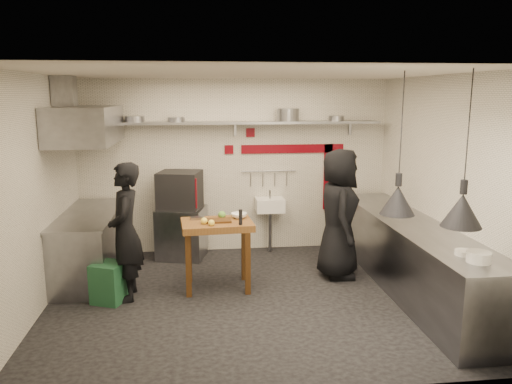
{
  "coord_description": "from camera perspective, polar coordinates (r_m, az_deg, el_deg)",
  "views": [
    {
      "loc": [
        -0.61,
        -5.95,
        2.56
      ],
      "look_at": [
        0.13,
        0.3,
        1.32
      ],
      "focal_mm": 35.0,
      "sensor_mm": 36.0,
      "label": 1
    }
  ],
  "objects": [
    {
      "name": "chef_right",
      "position": [
        7.09,
        9.44,
        -2.47
      ],
      "size": [
        0.7,
        0.97,
        1.83
      ],
      "primitive_type": "imported",
      "rotation": [
        0.0,
        0.0,
        1.43
      ],
      "color": "black",
      "rests_on": "floor"
    },
    {
      "name": "veg_ball",
      "position": [
        6.7,
        -3.92,
        -2.63
      ],
      "size": [
        0.11,
        0.11,
        0.1
      ],
      "primitive_type": "sphere",
      "rotation": [
        0.0,
        0.0,
        0.1
      ],
      "color": "#5B9B34",
      "rests_on": "prep_table"
    },
    {
      "name": "utensil_rail",
      "position": [
        8.19,
        1.47,
        2.41
      ],
      "size": [
        0.9,
        0.02,
        0.02
      ],
      "primitive_type": "cylinder",
      "rotation": [
        0.0,
        1.57,
        0.0
      ],
      "color": "slate",
      "rests_on": "wall_back"
    },
    {
      "name": "small_bowl_right",
      "position": [
        5.6,
        22.71,
        -6.42
      ],
      "size": [
        0.22,
        0.22,
        0.05
      ],
      "primitive_type": "cylinder",
      "rotation": [
        0.0,
        0.0,
        0.14
      ],
      "color": "white",
      "rests_on": "counter_right_top"
    },
    {
      "name": "pan_right",
      "position": [
        8.19,
        9.16,
        8.32
      ],
      "size": [
        0.25,
        0.25,
        0.08
      ],
      "primitive_type": "cylinder",
      "rotation": [
        0.0,
        0.0,
        -0.04
      ],
      "color": "slate",
      "rests_on": "back_shelf"
    },
    {
      "name": "wall_front",
      "position": [
        4.07,
        2.19,
        -5.44
      ],
      "size": [
        5.0,
        0.04,
        2.8
      ],
      "primitive_type": "cube",
      "color": "silver",
      "rests_on": "floor"
    },
    {
      "name": "lemon_a",
      "position": [
        6.45,
        -5.96,
        -3.31
      ],
      "size": [
        0.11,
        0.11,
        0.09
      ],
      "primitive_type": "sphere",
      "rotation": [
        0.0,
        0.0,
        -0.34
      ],
      "color": "yellow",
      "rests_on": "prep_table"
    },
    {
      "name": "steel_tray",
      "position": [
        6.71,
        -6.7,
        -2.97
      ],
      "size": [
        0.19,
        0.13,
        0.03
      ],
      "primitive_type": "cube",
      "rotation": [
        0.0,
        0.0,
        0.05
      ],
      "color": "slate",
      "rests_on": "prep_table"
    },
    {
      "name": "cutting_board",
      "position": [
        6.56,
        -4.31,
        -3.27
      ],
      "size": [
        0.33,
        0.23,
        0.02
      ],
      "primitive_type": "cube",
      "rotation": [
        0.0,
        0.0,
        0.01
      ],
      "color": "#44270F",
      "rests_on": "prep_table"
    },
    {
      "name": "hand_sink",
      "position": [
        8.16,
        1.59,
        -1.49
      ],
      "size": [
        0.46,
        0.34,
        0.22
      ],
      "primitive_type": "cube",
      "color": "white",
      "rests_on": "wall_back"
    },
    {
      "name": "sink_drain",
      "position": [
        8.22,
        1.62,
        -4.55
      ],
      "size": [
        0.06,
        0.06,
        0.66
      ],
      "primitive_type": "cylinder",
      "color": "slate",
      "rests_on": "floor"
    },
    {
      "name": "floor",
      "position": [
        6.51,
        -0.84,
        -12.04
      ],
      "size": [
        5.0,
        5.0,
        0.0
      ],
      "primitive_type": "plane",
      "color": "black",
      "rests_on": "ground"
    },
    {
      "name": "counter_left",
      "position": [
        7.47,
        -18.44,
        -5.87
      ],
      "size": [
        0.7,
        1.9,
        0.9
      ],
      "primitive_type": "cube",
      "color": "slate",
      "rests_on": "floor"
    },
    {
      "name": "shelf_bracket_left",
      "position": [
        8.14,
        -15.97,
        6.89
      ],
      "size": [
        0.04,
        0.06,
        0.24
      ],
      "primitive_type": "cube",
      "color": "slate",
      "rests_on": "wall_back"
    },
    {
      "name": "oven_door",
      "position": [
        7.63,
        -8.6,
        -0.12
      ],
      "size": [
        0.49,
        0.15,
        0.46
      ],
      "primitive_type": "cube",
      "rotation": [
        0.0,
        0.0,
        -0.24
      ],
      "color": "#69030D",
      "rests_on": "combi_oven"
    },
    {
      "name": "lemon_b",
      "position": [
        6.35,
        -5.12,
        -3.53
      ],
      "size": [
        0.08,
        0.08,
        0.08
      ],
      "primitive_type": "sphere",
      "rotation": [
        0.0,
        0.0,
        0.03
      ],
      "color": "yellow",
      "rests_on": "prep_table"
    },
    {
      "name": "prep_table",
      "position": [
        6.7,
        -4.44,
        -7.17
      ],
      "size": [
        0.96,
        0.7,
        0.92
      ],
      "primitive_type": null,
      "rotation": [
        0.0,
        0.0,
        0.07
      ],
      "color": "brown",
      "rests_on": "floor"
    },
    {
      "name": "chef_left",
      "position": [
        6.45,
        -14.69,
        -4.42
      ],
      "size": [
        0.45,
        0.66,
        1.74
      ],
      "primitive_type": "imported",
      "rotation": [
        0.0,
        0.0,
        -1.51
      ],
      "color": "black",
      "rests_on": "floor"
    },
    {
      "name": "hood_duct",
      "position": [
        7.22,
        -21.06,
        10.31
      ],
      "size": [
        0.28,
        0.28,
        0.5
      ],
      "primitive_type": "cube",
      "color": "slate",
      "rests_on": "ceiling"
    },
    {
      "name": "shelf_bracket_mid",
      "position": [
        8.06,
        -2.41,
        7.27
      ],
      "size": [
        0.04,
        0.06,
        0.24
      ],
      "primitive_type": "cube",
      "color": "slate",
      "rests_on": "wall_back"
    },
    {
      "name": "pan_far_left",
      "position": [
        7.94,
        -13.7,
        8.1
      ],
      "size": [
        0.31,
        0.31,
        0.09
      ],
      "primitive_type": "cylinder",
      "rotation": [
        0.0,
        0.0,
        0.03
      ],
      "color": "slate",
      "rests_on": "back_shelf"
    },
    {
      "name": "ceiling",
      "position": [
        5.99,
        -0.91,
        13.42
      ],
      "size": [
        5.0,
        5.0,
        0.0
      ],
      "primitive_type": "plane",
      "color": "beige",
      "rests_on": "floor"
    },
    {
      "name": "back_shelf",
      "position": [
        7.91,
        -2.34,
        7.92
      ],
      "size": [
        4.6,
        0.34,
        0.04
      ],
      "primitive_type": "cube",
      "color": "slate",
      "rests_on": "wall_back"
    },
    {
      "name": "counter_right",
      "position": [
        6.89,
        17.37,
        -7.23
      ],
      "size": [
        0.7,
        3.8,
        0.9
      ],
      "primitive_type": "cube",
      "color": "slate",
      "rests_on": "floor"
    },
    {
      "name": "wall_back",
      "position": [
        8.16,
        -2.4,
        2.94
      ],
      "size": [
        5.0,
        0.04,
        2.8
      ],
      "primitive_type": "cube",
      "color": "silver",
      "rests_on": "floor"
    },
    {
      "name": "red_tile_a",
      "position": [
        8.1,
        -0.64,
        6.8
      ],
      "size": [
        0.14,
        0.02,
        0.14
      ],
      "primitive_type": "cube",
      "color": "#69030D",
      "rests_on": "wall_back"
    },
    {
      "name": "counter_left_top",
      "position": [
        7.36,
        -18.66,
        -2.4
      ],
      "size": [
        0.76,
        2.0,
        0.03
      ],
      "primitive_type": "cube",
      "color": "slate",
      "rests_on": "counter_left"
    },
    {
      "name": "oven_glass",
      "position": [
        7.6,
        -8.72,
        -0.16
      ],
      "size": [
        0.35,
        0.1,
        0.34
      ],
      "primitive_type": "cube",
      "rotation": [
        0.0,
        0.0,
        -0.24
      ],
      "color": "black",
      "rests_on": "oven_door"
    },
    {
      "name": "red_band_horiz",
      "position": [
        8.23,
        4.23,
        4.95
      ],
      "size": [
        1.7,
        0.02,
        0.14
      ],
      "primitive_type": "cube",
      "color": "#69030D",
      "rests_on": "wall_back"
    },
    {
      "name": "combi_oven",
      "position": [
        7.88,
        -8.7,
        0.24
      ],
      "size": [
        0.74,
        0.71,
        0.58
      ],
      "primitive_type": "cube",
      "rotation": [
        0.0,
        0.0,
        -0.24
      ],
      "color": "black",
      "rests_on": "oven_stand"
    },
    {
      "name": "shelf_bracket_right",
      "position": [
        8.42,
        10.69,
        7.25
      ],
      "size": [
        0.04,
        0.06,
        0.24
      ],
      "primitive_type": "cube",
      "color": "slate",
      "rests_on": "wall_back"
    },
    {
      "name": "red_band_vert",
      "position": [
        8.43,
        8.19,
        1.72
      ],
      "size": [
        0.14,
        0.02,
        1.1
      ],
      "primitive_type": "cube",
      "color": "#69030D",
      "rests_on": "wall_back"
    },
    {
      "name": "plate_stack",
      "position": [
        5.41,
        24.11,
        -6.8
      ],
      "size": [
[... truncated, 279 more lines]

